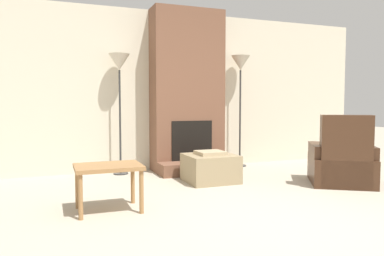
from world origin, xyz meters
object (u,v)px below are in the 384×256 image
(floor_lamp_left, at_px, (119,69))
(ottoman, at_px, (210,168))
(side_table, at_px, (108,172))
(floor_lamp_right, at_px, (241,69))
(armchair, at_px, (342,164))

(floor_lamp_left, bearing_deg, ottoman, -43.52)
(side_table, bearing_deg, floor_lamp_left, 76.44)
(floor_lamp_right, bearing_deg, ottoman, -134.76)
(armchair, distance_m, side_table, 3.11)
(ottoman, xyz_separation_m, armchair, (1.57, -0.80, 0.08))
(ottoman, distance_m, side_table, 1.80)
(ottoman, distance_m, armchair, 1.77)
(armchair, bearing_deg, side_table, 34.50)
(floor_lamp_left, bearing_deg, floor_lamp_right, 0.00)
(armchair, distance_m, floor_lamp_left, 3.47)
(ottoman, xyz_separation_m, side_table, (-1.53, -0.92, 0.21))
(floor_lamp_right, bearing_deg, floor_lamp_left, 180.00)
(armchair, bearing_deg, floor_lamp_left, -2.24)
(ottoman, relative_size, floor_lamp_left, 0.37)
(floor_lamp_left, bearing_deg, armchair, -34.50)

